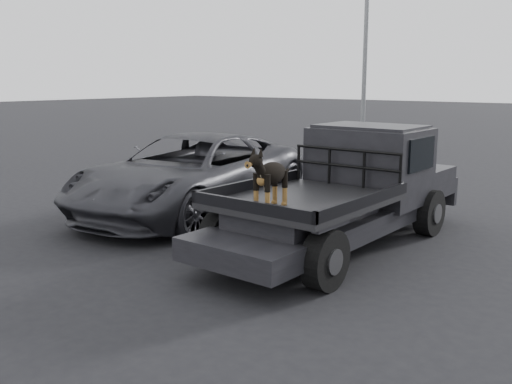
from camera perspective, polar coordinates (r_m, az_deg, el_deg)
The scene contains 6 objects.
ground at distance 7.58m, azimuth -0.74°, elevation -8.22°, with size 120.00×120.00×0.00m, color black.
flatbed_ute at distance 8.76m, azimuth 8.22°, elevation -2.50°, with size 2.00×5.40×0.92m, color black, non-canonical shape.
ute_cab at distance 9.42m, azimuth 11.32°, elevation 3.92°, with size 1.72×1.30×0.88m, color black, non-canonical shape.
headache_rack at distance 8.79m, azimuth 9.01°, elevation 2.41°, with size 1.80×0.08×0.55m, color black, non-canonical shape.
dog at distance 7.21m, azimuth 1.46°, elevation 1.39°, with size 0.32×0.60×0.74m, color black, non-canonical shape.
parked_suv at distance 10.90m, azimuth -6.49°, elevation 1.79°, with size 2.49×5.39×1.50m, color #313137.
Camera 1 is at (4.54, -5.51, 2.52)m, focal length 40.00 mm.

